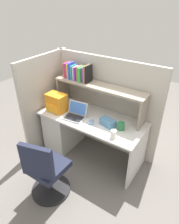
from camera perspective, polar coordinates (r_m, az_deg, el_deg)
ground_plane at (r=3.47m, az=0.47°, el=-11.78°), size 8.00×8.00×0.00m
desk at (r=3.40m, az=-5.00°, el=-4.23°), size 1.60×0.70×0.73m
cubicle_partition_rear at (r=3.29m, az=4.18°, el=2.07°), size 1.84×0.05×1.55m
cubicle_partition_left at (r=3.45m, az=-11.82°, el=2.95°), size 0.05×1.06×1.55m
overhead_hutch at (r=3.01m, az=2.67°, el=5.83°), size 1.44×0.28×0.45m
reference_books_on_shelf at (r=3.13m, az=-3.35°, el=11.03°), size 0.45×0.17×0.26m
laptop at (r=3.02m, az=-3.96°, el=-0.60°), size 0.34×0.30×0.22m
backpack at (r=3.18m, az=-9.26°, el=2.58°), size 0.30×0.22×0.28m
computer_mouse at (r=2.89m, az=0.52°, el=-2.85°), size 0.10×0.12×0.03m
paper_cup at (r=2.62m, az=6.72°, el=-6.14°), size 0.08×0.08×0.11m
tissue_box at (r=2.84m, az=5.14°, el=-2.92°), size 0.24×0.17×0.10m
snack_canister at (r=2.78m, az=8.81°, el=-3.93°), size 0.10×0.10×0.11m
office_chair at (r=2.71m, az=-12.03°, el=-16.30°), size 0.52×0.53×0.93m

